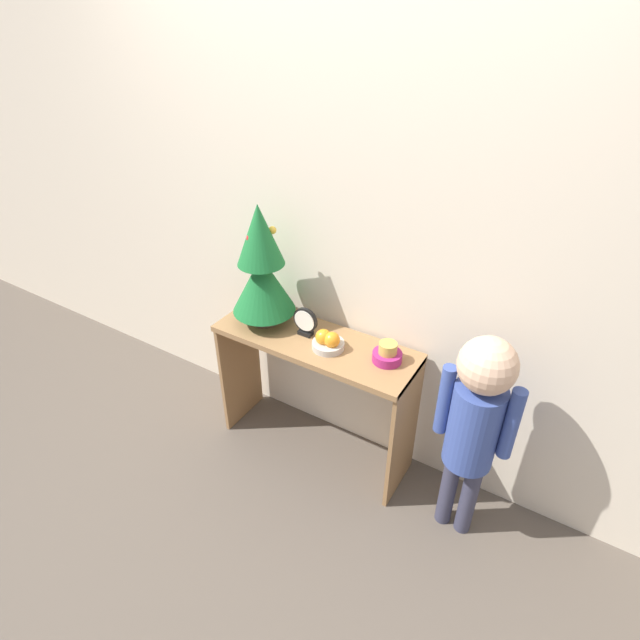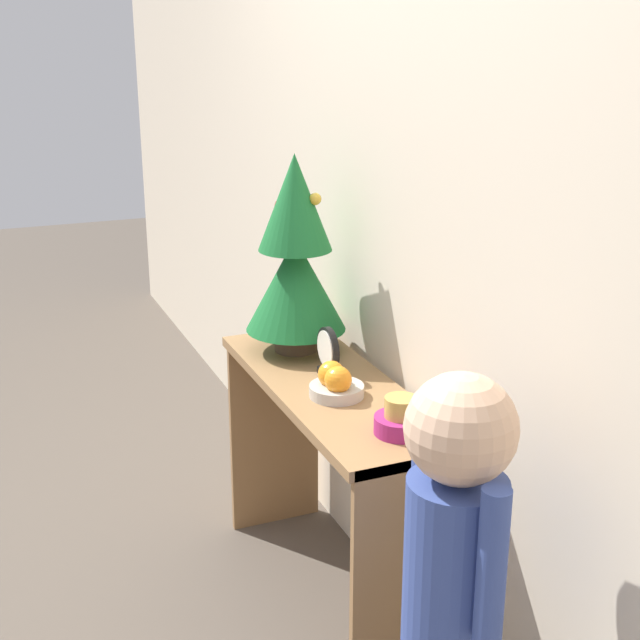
{
  "view_description": "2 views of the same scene",
  "coord_description": "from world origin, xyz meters",
  "px_view_note": "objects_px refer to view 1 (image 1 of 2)",
  "views": [
    {
      "loc": [
        1.06,
        -1.49,
        2.11
      ],
      "look_at": [
        0.04,
        0.16,
        0.86
      ],
      "focal_mm": 28.0,
      "sensor_mm": 36.0,
      "label": 1
    },
    {
      "loc": [
        2.18,
        -0.77,
        1.7
      ],
      "look_at": [
        0.0,
        0.14,
        0.92
      ],
      "focal_mm": 50.0,
      "sensor_mm": 36.0,
      "label": 2
    }
  ],
  "objects_px": {
    "mini_tree": "(262,268)",
    "child_figure": "(476,416)",
    "desk_clock": "(305,322)",
    "fruit_bowl": "(328,342)",
    "singing_bowl": "(387,354)"
  },
  "relations": [
    {
      "from": "mini_tree",
      "to": "child_figure",
      "type": "xyz_separation_m",
      "value": [
        1.12,
        -0.08,
        -0.33
      ]
    },
    {
      "from": "mini_tree",
      "to": "desk_clock",
      "type": "bearing_deg",
      "value": 1.71
    },
    {
      "from": "fruit_bowl",
      "to": "singing_bowl",
      "type": "xyz_separation_m",
      "value": [
        0.28,
        0.06,
        -0.0
      ]
    },
    {
      "from": "mini_tree",
      "to": "fruit_bowl",
      "type": "height_order",
      "value": "mini_tree"
    },
    {
      "from": "mini_tree",
      "to": "desk_clock",
      "type": "relative_size",
      "value": 4.18
    },
    {
      "from": "mini_tree",
      "to": "child_figure",
      "type": "relative_size",
      "value": 0.58
    },
    {
      "from": "mini_tree",
      "to": "desk_clock",
      "type": "distance_m",
      "value": 0.33
    },
    {
      "from": "mini_tree",
      "to": "child_figure",
      "type": "bearing_deg",
      "value": -4.18
    },
    {
      "from": "fruit_bowl",
      "to": "singing_bowl",
      "type": "distance_m",
      "value": 0.28
    },
    {
      "from": "singing_bowl",
      "to": "desk_clock",
      "type": "height_order",
      "value": "desk_clock"
    },
    {
      "from": "fruit_bowl",
      "to": "desk_clock",
      "type": "relative_size",
      "value": 1.03
    },
    {
      "from": "mini_tree",
      "to": "fruit_bowl",
      "type": "distance_m",
      "value": 0.47
    },
    {
      "from": "singing_bowl",
      "to": "child_figure",
      "type": "xyz_separation_m",
      "value": [
        0.45,
        -0.11,
        -0.07
      ]
    },
    {
      "from": "desk_clock",
      "to": "child_figure",
      "type": "bearing_deg",
      "value": -5.78
    },
    {
      "from": "fruit_bowl",
      "to": "child_figure",
      "type": "height_order",
      "value": "child_figure"
    }
  ]
}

